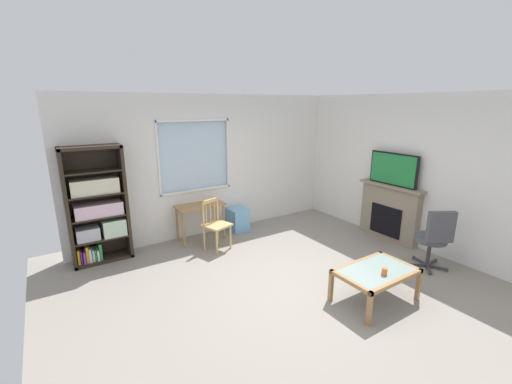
{
  "coord_description": "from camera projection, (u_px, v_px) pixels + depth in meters",
  "views": [
    {
      "loc": [
        -2.75,
        -3.35,
        2.52
      ],
      "look_at": [
        -0.05,
        0.84,
        1.2
      ],
      "focal_mm": 23.23,
      "sensor_mm": 36.0,
      "label": 1
    }
  ],
  "objects": [
    {
      "name": "fireplace",
      "position": [
        389.0,
        212.0,
        6.29
      ],
      "size": [
        0.26,
        1.27,
        1.07
      ],
      "color": "gray",
      "rests_on": "ground"
    },
    {
      "name": "office_chair",
      "position": [
        434.0,
        236.0,
        5.09
      ],
      "size": [
        0.61,
        0.62,
        1.0
      ],
      "color": "#4C4C51",
      "rests_on": "ground"
    },
    {
      "name": "plastic_drawer_unit",
      "position": [
        238.0,
        219.0,
        6.8
      ],
      "size": [
        0.35,
        0.4,
        0.46
      ],
      "primitive_type": "cube",
      "color": "#72ADDB",
      "rests_on": "ground"
    },
    {
      "name": "tv",
      "position": [
        393.0,
        169.0,
        6.07
      ],
      "size": [
        0.06,
        0.96,
        0.6
      ],
      "color": "black",
      "rests_on": "fireplace"
    },
    {
      "name": "wall_right",
      "position": [
        414.0,
        172.0,
        5.92
      ],
      "size": [
        0.12,
        5.3,
        2.71
      ],
      "primitive_type": "cube",
      "color": "silver",
      "rests_on": "ground"
    },
    {
      "name": "desk_under_window",
      "position": [
        200.0,
        211.0,
        6.23
      ],
      "size": [
        0.91,
        0.44,
        0.7
      ],
      "color": "#A37547",
      "rests_on": "ground"
    },
    {
      "name": "coffee_table",
      "position": [
        376.0,
        274.0,
        4.32
      ],
      "size": [
        1.04,
        0.67,
        0.44
      ],
      "color": "#8C9E99",
      "rests_on": "ground"
    },
    {
      "name": "bookshelf",
      "position": [
        98.0,
        209.0,
        5.33
      ],
      "size": [
        0.9,
        0.38,
        1.91
      ],
      "color": "#2D2319",
      "rests_on": "ground"
    },
    {
      "name": "sippy_cup",
      "position": [
        384.0,
        271.0,
        4.17
      ],
      "size": [
        0.07,
        0.07,
        0.09
      ],
      "primitive_type": "cylinder",
      "color": "orange",
      "rests_on": "coffee_table"
    },
    {
      "name": "wall_back_with_window",
      "position": [
        213.0,
        166.0,
        6.56
      ],
      "size": [
        5.45,
        0.15,
        2.71
      ],
      "color": "silver",
      "rests_on": "ground"
    },
    {
      "name": "ground",
      "position": [
        290.0,
        284.0,
        4.82
      ],
      "size": [
        6.45,
        6.1,
        0.02
      ],
      "primitive_type": "cube",
      "color": "gray"
    },
    {
      "name": "wooden_chair",
      "position": [
        216.0,
        224.0,
        5.87
      ],
      "size": [
        0.52,
        0.51,
        0.9
      ],
      "color": "tan",
      "rests_on": "ground"
    }
  ]
}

